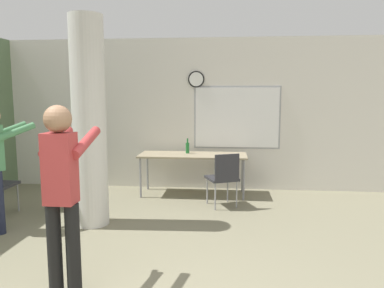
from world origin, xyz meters
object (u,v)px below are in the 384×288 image
object	(u,v)px
chair_table_right	(224,175)
person_playing_front	(62,187)
bottle_on_table	(188,148)
folding_table	(193,157)
chair_near_pillar	(60,178)

from	to	relation	value
chair_table_right	person_playing_front	size ratio (longest dim) A/B	0.51
bottle_on_table	person_playing_front	distance (m)	3.66
folding_table	bottle_on_table	bearing A→B (deg)	134.78
chair_near_pillar	bottle_on_table	bearing A→B (deg)	34.86
folding_table	person_playing_front	xyz separation A→B (m)	(-0.80, -3.48, 0.31)
bottle_on_table	person_playing_front	bearing A→B (deg)	-100.87
chair_table_right	chair_near_pillar	world-z (taller)	same
folding_table	chair_near_pillar	xyz separation A→B (m)	(-1.91, -1.15, -0.17)
bottle_on_table	person_playing_front	xyz separation A→B (m)	(-0.69, -3.59, 0.17)
chair_near_pillar	person_playing_front	distance (m)	2.63
chair_near_pillar	person_playing_front	world-z (taller)	person_playing_front
folding_table	person_playing_front	world-z (taller)	person_playing_front
folding_table	person_playing_front	bearing A→B (deg)	-102.90
chair_table_right	person_playing_front	xyz separation A→B (m)	(-1.35, -2.78, 0.49)
chair_table_right	chair_near_pillar	xyz separation A→B (m)	(-2.46, -0.44, 0.00)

